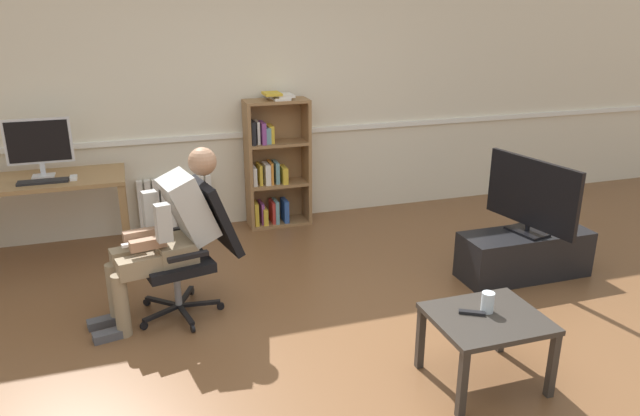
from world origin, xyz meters
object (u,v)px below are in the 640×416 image
keyboard (43,182)px  tv_screen (532,195)px  person_seated (168,232)px  coffee_table (487,326)px  spare_remote (472,313)px  office_chair (194,244)px  tv_stand (524,254)px  computer_desk (45,190)px  imac_monitor (39,143)px  radiator (176,205)px  computer_mouse (74,178)px  drinking_glass (488,302)px  bookshelf (274,165)px

keyboard → tv_screen: tv_screen is taller
person_seated → coffee_table: person_seated is taller
person_seated → spare_remote: size_ratio=8.18×
office_chair → tv_screen: (2.65, -0.27, 0.19)m
spare_remote → tv_stand: bearing=162.6°
computer_desk → imac_monitor: 0.40m
keyboard → spare_remote: keyboard is taller
imac_monitor → tv_screen: 4.11m
radiator → office_chair: office_chair is taller
computer_desk → person_seated: bearing=-55.3°
coffee_table → spare_remote: size_ratio=4.32×
tv_stand → spare_remote: bearing=-137.3°
computer_mouse → spare_remote: 3.45m
radiator → drinking_glass: bearing=-63.3°
tv_screen → bookshelf: bearing=30.6°
keyboard → person_seated: bearing=-52.6°
imac_monitor → keyboard: size_ratio=1.34×
computer_desk → coffee_table: computer_desk is taller
imac_monitor → computer_mouse: (0.25, -0.20, -0.27)m
tv_stand → tv_screen: (0.00, 0.00, 0.52)m
drinking_glass → computer_desk: bearing=134.6°
radiator → spare_remote: radiator is taller
tv_screen → coffee_table: size_ratio=1.36×
keyboard → tv_stand: (3.74, -1.42, -0.57)m
keyboard → tv_screen: bearing=-20.8°
radiator → coffee_table: size_ratio=1.10×
drinking_glass → keyboard: bearing=136.0°
office_chair → person_seated: person_seated is taller
computer_desk → keyboard: (0.01, -0.14, 0.11)m
person_seated → drinking_glass: size_ratio=9.88×
keyboard → coffee_table: keyboard is taller
tv_screen → drinking_glass: 1.59m
office_chair → coffee_table: size_ratio=1.52×
tv_stand → spare_remote: 1.66m
person_seated → tv_stand: 2.87m
computer_desk → bookshelf: bookshelf is taller
bookshelf → tv_stand: bearing=-48.0°
computer_desk → radiator: computer_desk is taller
imac_monitor → tv_screen: size_ratio=0.60×
radiator → coffee_table: 3.47m
computer_mouse → person_seated: size_ratio=0.08×
bookshelf → person_seated: bearing=-125.6°
computer_desk → tv_stand: computer_desk is taller
computer_desk → keyboard: keyboard is taller
radiator → spare_remote: 3.39m
keyboard → person_seated: size_ratio=0.32×
tv_stand → spare_remote: spare_remote is taller
radiator → spare_remote: bearing=-64.8°
computer_mouse → tv_stand: computer_mouse is taller
imac_monitor → keyboard: imac_monitor is taller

